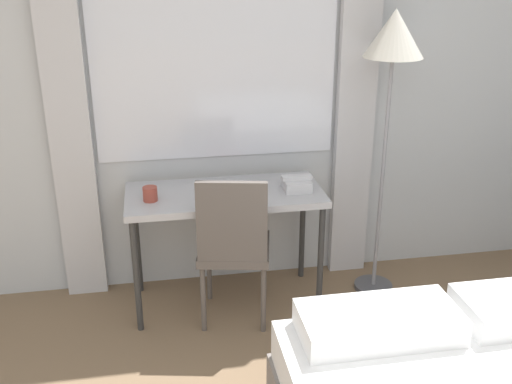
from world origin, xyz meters
The scene contains 7 objects.
wall_back_with_window centered at (-0.01, 2.69, 1.35)m, with size 5.41×0.13×2.70m.
desk centered at (-0.06, 2.35, 0.67)m, with size 1.14×0.52×0.73m.
desk_chair centered at (-0.05, 2.13, 0.52)m, with size 0.47×0.47×0.92m.
standing_lamp centered at (0.89, 2.33, 1.50)m, with size 0.34×0.34×1.74m.
telephone centered at (0.35, 2.31, 0.77)m, with size 0.18×0.16×0.09m.
book centered at (0.00, 2.33, 0.75)m, with size 0.28×0.23×0.02m.
mug centered at (-0.49, 2.29, 0.77)m, with size 0.08×0.08×0.08m.
Camera 1 is at (-0.45, -0.85, 2.04)m, focal length 42.00 mm.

